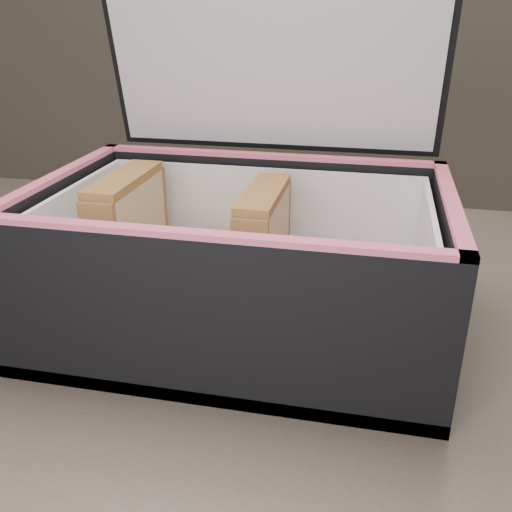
{
  "coord_description": "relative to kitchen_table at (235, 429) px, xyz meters",
  "views": [
    {
      "loc": [
        0.1,
        -0.39,
        1.01
      ],
      "look_at": [
        0.01,
        0.04,
        0.81
      ],
      "focal_mm": 40.0,
      "sensor_mm": 36.0,
      "label": 1
    }
  ],
  "objects": [
    {
      "name": "kitchen_table",
      "position": [
        0.0,
        0.0,
        0.0
      ],
      "size": [
        1.2,
        0.8,
        0.75
      ],
      "color": "brown",
      "rests_on": "ground"
    },
    {
      "name": "plastic_tub",
      "position": [
        -0.04,
        0.03,
        0.14
      ],
      "size": [
        0.16,
        0.12,
        0.07
      ],
      "primitive_type": null,
      "color": "white",
      "rests_on": "lunch_bag"
    },
    {
      "name": "sandwich_left",
      "position": [
        -0.1,
        0.03,
        0.16
      ],
      "size": [
        0.03,
        0.1,
        0.11
      ],
      "color": "tan",
      "rests_on": "plastic_tub"
    },
    {
      "name": "red_apple",
      "position": [
        0.09,
        0.02,
        0.14
      ],
      "size": [
        0.07,
        0.07,
        0.07
      ],
      "rotation": [
        0.0,
        0.0,
        -0.01
      ],
      "color": "#900011",
      "rests_on": "paper_napkin"
    },
    {
      "name": "carrot_sticks",
      "position": [
        -0.04,
        0.03,
        0.12
      ],
      "size": [
        0.05,
        0.16,
        0.03
      ],
      "color": "orange",
      "rests_on": "plastic_tub"
    },
    {
      "name": "paper_napkin",
      "position": [
        0.09,
        0.03,
        0.11
      ],
      "size": [
        0.07,
        0.08,
        0.01
      ],
      "primitive_type": "cube",
      "rotation": [
        0.0,
        0.0,
        -0.04
      ],
      "color": "white",
      "rests_on": "lunch_bag"
    },
    {
      "name": "sandwich_right",
      "position": [
        0.02,
        0.03,
        0.16
      ],
      "size": [
        0.03,
        0.1,
        0.11
      ],
      "color": "tan",
      "rests_on": "plastic_tub"
    },
    {
      "name": "lunch_bag",
      "position": [
        0.0,
        0.03,
        0.16
      ],
      "size": [
        0.33,
        0.26,
        0.33
      ],
      "color": "black",
      "rests_on": "kitchen_table"
    }
  ]
}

